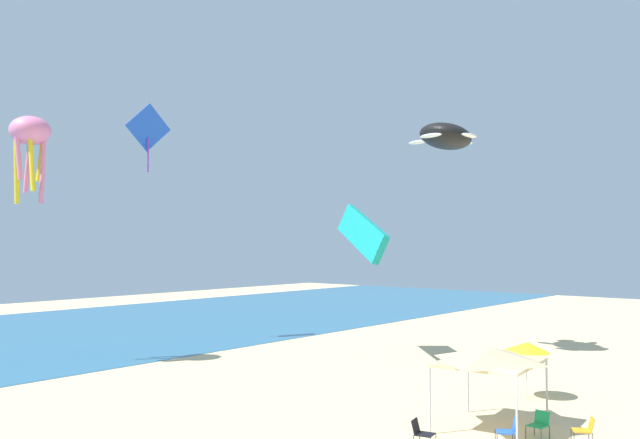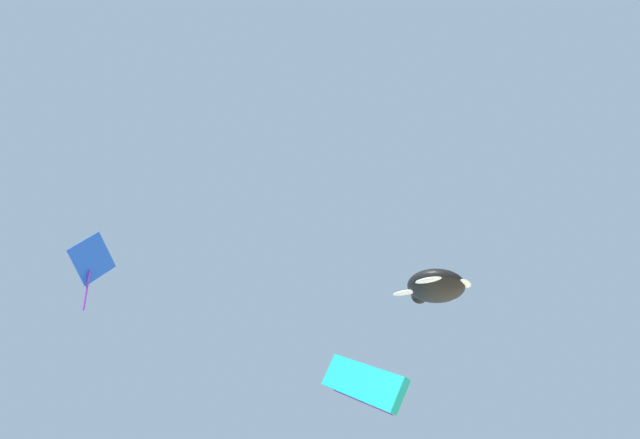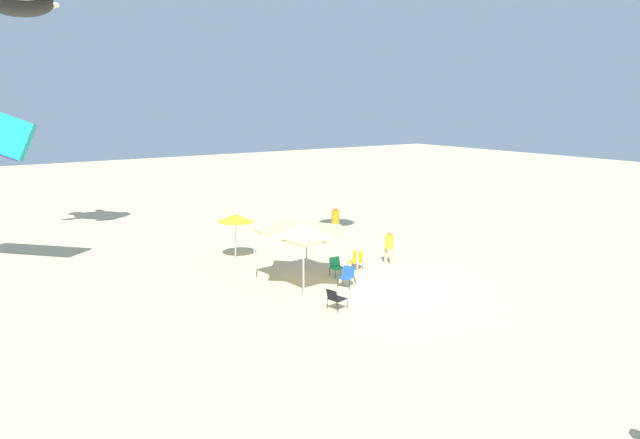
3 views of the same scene
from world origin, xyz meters
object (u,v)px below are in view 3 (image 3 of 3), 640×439
(beach_umbrella, at_px, (236,218))
(folding_chair_facing_ocean, at_px, (336,266))
(folding_chair_right_of_tent, at_px, (347,275))
(folding_chair_left_of_tent, at_px, (356,259))
(canopy_tent, at_px, (305,228))
(person_beachcomber, at_px, (335,219))
(person_near_umbrella, at_px, (389,244))
(folding_chair_near_cooler, at_px, (335,298))

(beach_umbrella, relative_size, folding_chair_facing_ocean, 2.75)
(beach_umbrella, distance_m, folding_chair_right_of_tent, 6.73)
(folding_chair_left_of_tent, height_order, folding_chair_facing_ocean, same)
(canopy_tent, xyz_separation_m, folding_chair_facing_ocean, (0.05, -1.64, -1.92))
(beach_umbrella, distance_m, folding_chair_facing_ocean, 5.69)
(beach_umbrella, xyz_separation_m, person_beachcomber, (0.70, -6.39, -0.93))
(folding_chair_right_of_tent, relative_size, person_beachcomber, 0.44)
(folding_chair_right_of_tent, height_order, person_beachcomber, person_beachcomber)
(folding_chair_left_of_tent, relative_size, folding_chair_facing_ocean, 1.00)
(folding_chair_right_of_tent, relative_size, person_near_umbrella, 0.50)
(beach_umbrella, relative_size, folding_chair_near_cooler, 2.75)
(folding_chair_facing_ocean, xyz_separation_m, person_beachcomber, (5.63, -4.00, 0.62))
(folding_chair_near_cooler, bearing_deg, folding_chair_left_of_tent, -58.79)
(folding_chair_left_of_tent, xyz_separation_m, folding_chair_right_of_tent, (-1.62, 1.75, 0.00))
(canopy_tent, bearing_deg, folding_chair_near_cooler, 166.85)
(canopy_tent, bearing_deg, person_beachcomber, -44.85)
(folding_chair_left_of_tent, height_order, person_near_umbrella, person_near_umbrella)
(folding_chair_near_cooler, distance_m, folding_chair_right_of_tent, 2.71)
(folding_chair_left_of_tent, distance_m, person_near_umbrella, 1.87)
(canopy_tent, bearing_deg, folding_chair_right_of_tent, -136.42)
(folding_chair_near_cooler, xyz_separation_m, folding_chair_facing_ocean, (3.21, -2.38, 0.00))
(folding_chair_near_cooler, distance_m, person_beachcomber, 10.92)
(canopy_tent, bearing_deg, beach_umbrella, 8.52)
(canopy_tent, bearing_deg, folding_chair_facing_ocean, -88.21)
(folding_chair_right_of_tent, height_order, person_near_umbrella, person_near_umbrella)
(canopy_tent, height_order, person_beachcomber, canopy_tent)
(beach_umbrella, relative_size, folding_chair_left_of_tent, 2.75)
(canopy_tent, distance_m, folding_chair_facing_ocean, 2.53)
(folding_chair_facing_ocean, relative_size, person_beachcomber, 0.44)
(folding_chair_near_cooler, distance_m, folding_chair_left_of_tent, 5.09)
(folding_chair_near_cooler, bearing_deg, folding_chair_right_of_tent, -58.26)
(folding_chair_facing_ocean, bearing_deg, folding_chair_near_cooler, -118.94)
(beach_umbrella, xyz_separation_m, person_near_umbrella, (-4.79, -5.51, -1.05))
(folding_chair_facing_ocean, bearing_deg, folding_chair_right_of_tent, -100.29)
(folding_chair_facing_ocean, height_order, person_near_umbrella, person_near_umbrella)
(folding_chair_right_of_tent, xyz_separation_m, folding_chair_facing_ocean, (1.33, -0.43, 0.00))
(folding_chair_left_of_tent, height_order, person_beachcomber, person_beachcomber)
(person_near_umbrella, bearing_deg, person_beachcomber, 148.89)
(folding_chair_facing_ocean, height_order, person_beachcomber, person_beachcomber)
(folding_chair_near_cooler, distance_m, folding_chair_facing_ocean, 3.99)
(canopy_tent, distance_m, folding_chair_left_of_tent, 3.55)
(folding_chair_right_of_tent, bearing_deg, person_beachcomber, 116.45)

